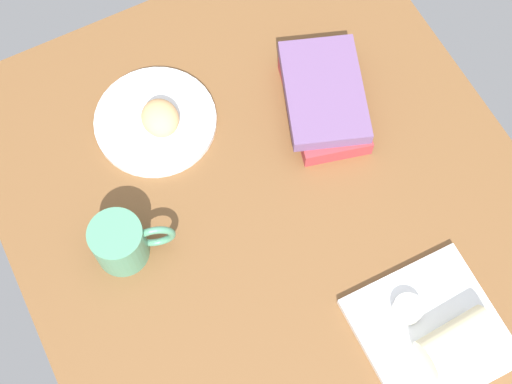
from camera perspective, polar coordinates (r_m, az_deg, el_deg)
name	(u,v)px	position (r cm, az deg, el deg)	size (l,w,h in cm)	color
dining_table	(284,231)	(133.64, 2.15, -2.95)	(110.00, 90.00, 4.00)	brown
round_plate	(156,121)	(140.79, -7.59, 5.34)	(22.53, 22.53, 1.40)	white
scone_pastry	(160,118)	(137.48, -7.25, 5.57)	(7.72, 6.70, 4.70)	tan
square_plate	(430,331)	(128.81, 13.03, -10.22)	(22.45, 22.45, 1.60)	white
sauce_cup	(408,309)	(126.72, 11.37, -8.65)	(4.96, 4.96, 2.45)	silver
breakfast_wrap	(457,342)	(125.07, 14.95, -10.87)	(6.70, 6.70, 12.07)	beige
book_stack	(324,99)	(139.53, 5.16, 7.03)	(25.50, 20.57, 6.25)	#A53338
coffee_mug	(121,242)	(127.59, -10.13, -3.75)	(9.08, 13.83, 9.41)	#4C8C6B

